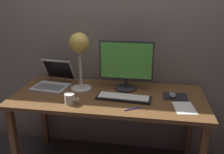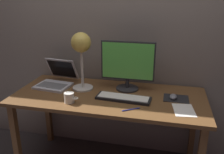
% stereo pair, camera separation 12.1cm
% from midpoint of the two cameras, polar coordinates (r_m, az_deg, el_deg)
% --- Properties ---
extents(back_wall, '(4.80, 0.06, 2.60)m').
position_cam_midpoint_polar(back_wall, '(2.30, 3.17, 12.73)').
color(back_wall, gray).
rests_on(back_wall, ground).
extents(desk, '(1.60, 0.70, 0.74)m').
position_cam_midpoint_polar(desk, '(2.10, 0.93, -6.18)').
color(desk, brown).
rests_on(desk, ground).
extents(monitor, '(0.46, 0.20, 0.43)m').
position_cam_midpoint_polar(monitor, '(2.11, 5.32, 3.05)').
color(monitor, '#28282B').
rests_on(monitor, desk).
extents(keyboard_main, '(0.45, 0.17, 0.03)m').
position_cam_midpoint_polar(keyboard_main, '(1.99, 4.41, -4.89)').
color(keyboard_main, black).
rests_on(keyboard_main, desk).
extents(laptop, '(0.34, 0.38, 0.23)m').
position_cam_midpoint_polar(laptop, '(2.33, -11.11, -0.12)').
color(laptop, silver).
rests_on(laptop, desk).
extents(desk_lamp, '(0.18, 0.18, 0.50)m').
position_cam_midpoint_polar(desk_lamp, '(2.09, -5.53, 6.79)').
color(desk_lamp, beige).
rests_on(desk_lamp, desk).
extents(mousepad, '(0.20, 0.16, 0.00)m').
position_cam_midpoint_polar(mousepad, '(2.08, 16.28, -4.81)').
color(mousepad, black).
rests_on(mousepad, desk).
extents(mouse, '(0.06, 0.10, 0.03)m').
position_cam_midpoint_polar(mouse, '(2.06, 15.67, -4.42)').
color(mouse, slate).
rests_on(mouse, mousepad).
extents(coffee_mug, '(0.11, 0.08, 0.08)m').
position_cam_midpoint_polar(coffee_mug, '(1.94, -8.10, -4.79)').
color(coffee_mug, white).
rests_on(coffee_mug, desk).
extents(paper_sheet_near_mouse, '(0.18, 0.23, 0.00)m').
position_cam_midpoint_polar(paper_sheet_near_mouse, '(1.91, 18.11, -7.33)').
color(paper_sheet_near_mouse, white).
rests_on(paper_sheet_near_mouse, desk).
extents(pen, '(0.12, 0.08, 0.01)m').
position_cam_midpoint_polar(pen, '(1.83, 6.35, -7.51)').
color(pen, '#2633A5').
rests_on(pen, desk).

